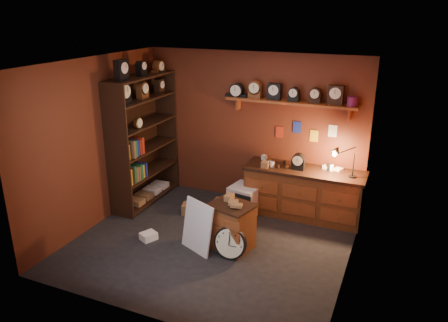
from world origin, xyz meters
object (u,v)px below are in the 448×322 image
at_px(big_round_clock, 230,243).
at_px(shelving_unit, 142,135).
at_px(low_cabinet, 231,224).
at_px(workbench, 304,190).

bearing_deg(big_round_clock, shelving_unit, 150.91).
bearing_deg(shelving_unit, big_round_clock, -29.09).
bearing_deg(low_cabinet, shelving_unit, 169.81).
height_order(workbench, big_round_clock, workbench).
bearing_deg(low_cabinet, big_round_clock, -55.99).
xyz_separation_m(shelving_unit, workbench, (2.84, 0.49, -0.78)).
distance_m(workbench, low_cabinet, 1.63).
relative_size(workbench, low_cabinet, 2.53).
bearing_deg(big_round_clock, low_cabinet, 109.71).
xyz_separation_m(shelving_unit, big_round_clock, (2.22, -1.23, -1.02)).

